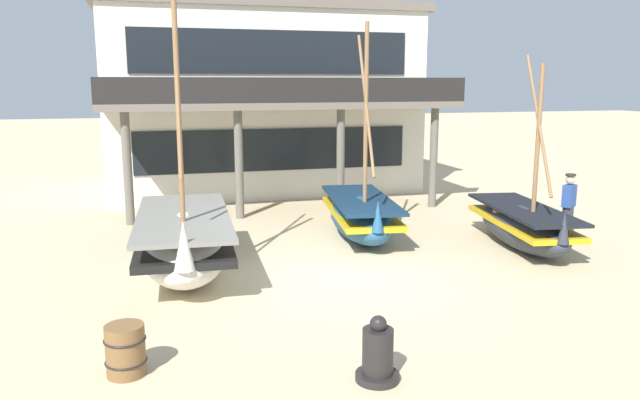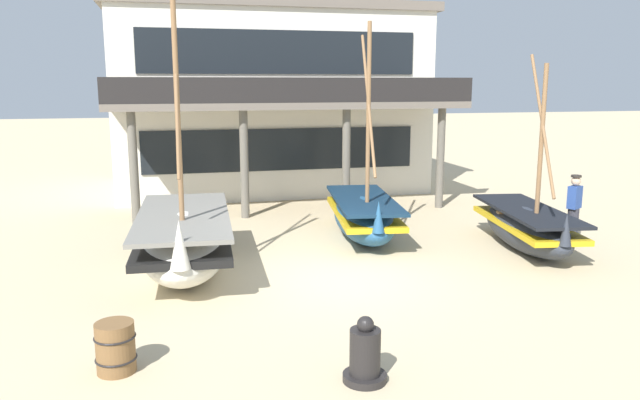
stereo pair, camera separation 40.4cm
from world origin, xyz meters
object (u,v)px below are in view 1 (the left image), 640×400
at_px(wooden_barrel, 125,350).
at_px(fishing_boat_far_right, 523,225).
at_px(fisherman_by_hull, 568,208).
at_px(capstan_winch, 378,355).
at_px(fishing_boat_near_left, 361,215).
at_px(fishing_boat_centre_large, 184,240).
at_px(harbor_building_main, 258,99).

bearing_deg(wooden_barrel, fishing_boat_far_right, 25.36).
xyz_separation_m(fisherman_by_hull, capstan_winch, (-7.04, -5.44, -0.48)).
bearing_deg(fishing_boat_far_right, wooden_barrel, -154.64).
bearing_deg(fishing_boat_near_left, wooden_barrel, -131.72).
distance_m(fisherman_by_hull, capstan_winch, 8.91).
distance_m(fishing_boat_near_left, fishing_boat_far_right, 3.89).
bearing_deg(fishing_boat_far_right, fishing_boat_centre_large, 178.56).
bearing_deg(fishing_boat_near_left, fishing_boat_centre_large, -158.32).
bearing_deg(capstan_winch, fishing_boat_far_right, 42.83).
height_order(fishing_boat_near_left, fishing_boat_centre_large, fishing_boat_centre_large).
height_order(fishing_boat_near_left, fisherman_by_hull, fishing_boat_near_left).
height_order(fishing_boat_centre_large, fisherman_by_hull, fishing_boat_centre_large).
bearing_deg(fishing_boat_far_right, capstan_winch, -137.17).
bearing_deg(wooden_barrel, fishing_boat_near_left, 48.28).
relative_size(fishing_boat_far_right, harbor_building_main, 0.41).
bearing_deg(fishing_boat_centre_large, harbor_building_main, 71.51).
xyz_separation_m(fishing_boat_centre_large, fisherman_by_hull, (9.18, -0.02, 0.15)).
bearing_deg(harbor_building_main, fishing_boat_centre_large, -108.49).
relative_size(fishing_boat_centre_large, harbor_building_main, 0.56).
bearing_deg(capstan_winch, fishing_boat_centre_large, 111.38).
bearing_deg(capstan_winch, fisherman_by_hull, 37.70).
height_order(fishing_boat_near_left, capstan_winch, fishing_boat_near_left).
distance_m(fishing_boat_centre_large, capstan_winch, 5.87).
distance_m(fishing_boat_near_left, harbor_building_main, 8.80).
xyz_separation_m(fishing_boat_near_left, fishing_boat_centre_large, (-4.45, -1.77, 0.10)).
bearing_deg(fishing_boat_near_left, capstan_winch, -107.75).
bearing_deg(harbor_building_main, fisherman_by_hull, -60.10).
xyz_separation_m(fisherman_by_hull, harbor_building_main, (-5.81, 10.10, 2.42)).
distance_m(capstan_winch, harbor_building_main, 15.85).
distance_m(fishing_boat_centre_large, fishing_boat_far_right, 7.82).
relative_size(fishing_boat_far_right, capstan_winch, 5.00).
xyz_separation_m(fishing_boat_centre_large, capstan_winch, (2.14, -5.46, -0.33)).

